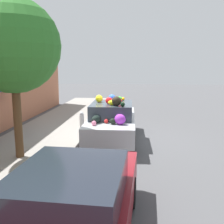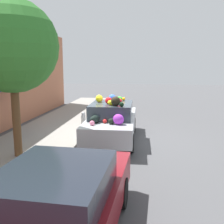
# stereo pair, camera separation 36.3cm
# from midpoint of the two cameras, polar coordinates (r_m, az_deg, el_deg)

# --- Properties ---
(ground_plane) EXTENTS (60.00, 60.00, 0.00)m
(ground_plane) POSITION_cam_midpoint_polar(r_m,az_deg,el_deg) (10.14, -1.18, -6.17)
(ground_plane) COLOR #4C4C4F
(sidewalk_curb) EXTENTS (24.00, 3.20, 0.11)m
(sidewalk_curb) POSITION_cam_midpoint_polar(r_m,az_deg,el_deg) (10.78, -15.64, -5.25)
(sidewalk_curb) COLOR gray
(sidewalk_curb) RESTS_ON ground
(street_tree) EXTENTS (2.70, 2.70, 4.63)m
(street_tree) POSITION_cam_midpoint_polar(r_m,az_deg,el_deg) (8.17, -21.99, 13.14)
(street_tree) COLOR brown
(street_tree) RESTS_ON sidewalk_curb
(fire_hydrant) EXTENTS (0.20, 0.20, 0.70)m
(fire_hydrant) POSITION_cam_midpoint_polar(r_m,az_deg,el_deg) (11.73, -7.49, -1.68)
(fire_hydrant) COLOR #B2B2B7
(fire_hydrant) RESTS_ON sidewalk_curb
(art_car) EXTENTS (4.39, 1.82, 1.80)m
(art_car) POSITION_cam_midpoint_polar(r_m,az_deg,el_deg) (9.90, -1.08, -1.92)
(art_car) COLOR #B7BABF
(art_car) RESTS_ON ground
(parked_car_plain) EXTENTS (4.30, 1.92, 1.39)m
(parked_car_plain) POSITION_cam_midpoint_polar(r_m,az_deg,el_deg) (4.34, -10.96, -19.51)
(parked_car_plain) COLOR maroon
(parked_car_plain) RESTS_ON ground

